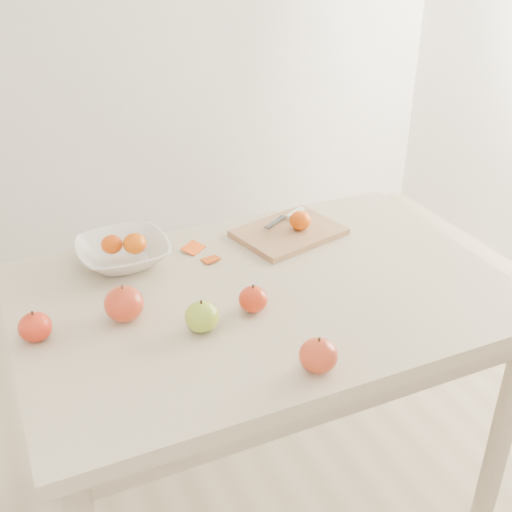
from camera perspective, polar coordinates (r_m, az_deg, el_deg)
name	(u,v)px	position (r m, az deg, el deg)	size (l,w,h in m)	color
ground	(263,498)	(2.09, 0.60, -20.71)	(3.50, 3.50, 0.00)	#C6B293
table	(264,322)	(1.64, 0.72, -5.93)	(1.20, 0.80, 0.75)	beige
cutting_board	(289,232)	(1.84, 2.93, 2.11)	(0.28, 0.21, 0.02)	tan
board_tangerine	(300,221)	(1.83, 3.94, 3.16)	(0.06, 0.06, 0.05)	#D15007
fruit_bowl	(123,253)	(1.72, -11.72, 0.28)	(0.24, 0.24, 0.06)	white
bowl_tangerine_near	(112,244)	(1.72, -12.70, 1.03)	(0.06, 0.06, 0.05)	#C93807
bowl_tangerine_far	(135,243)	(1.70, -10.72, 1.11)	(0.06, 0.06, 0.05)	orange
orange_peel_a	(193,249)	(1.77, -5.60, 0.59)	(0.06, 0.04, 0.00)	#E64F10
orange_peel_b	(211,260)	(1.71, -4.04, -0.36)	(0.04, 0.04, 0.00)	#C9490E
paring_knife	(292,215)	(1.91, 3.24, 3.68)	(0.16, 0.09, 0.01)	white
apple_green	(202,317)	(1.43, -4.82, -5.39)	(0.08, 0.08, 0.07)	#6C9E18
apple_red_d	(35,327)	(1.48, -19.04, -5.99)	(0.07, 0.07, 0.07)	#8A010B
apple_red_e	(253,299)	(1.49, -0.25, -3.86)	(0.07, 0.07, 0.06)	#950D06
apple_red_c	(318,355)	(1.32, 5.56, -8.78)	(0.08, 0.08, 0.07)	maroon
apple_red_b	(124,304)	(1.49, -11.66, -4.17)	(0.09, 0.09, 0.08)	maroon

